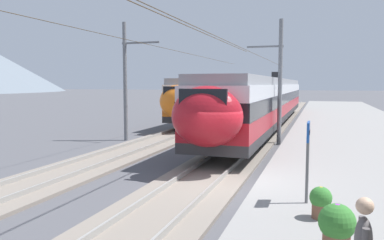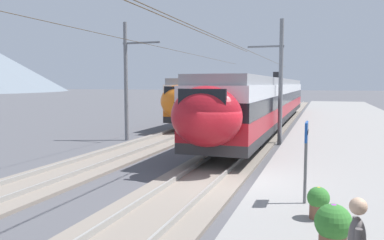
# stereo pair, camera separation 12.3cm
# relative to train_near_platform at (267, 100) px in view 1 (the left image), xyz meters

# --- Properties ---
(ground_plane) EXTENTS (400.00, 400.00, 0.00)m
(ground_plane) POSITION_rel_train_near_platform_xyz_m (-17.97, -1.19, -2.23)
(ground_plane) COLOR #4C4C51
(track_near) EXTENTS (120.00, 3.00, 0.28)m
(track_near) POSITION_rel_train_near_platform_xyz_m (-17.97, 0.00, -2.17)
(track_near) COLOR slate
(track_near) RESTS_ON ground
(track_far) EXTENTS (120.00, 3.00, 0.28)m
(track_far) POSITION_rel_train_near_platform_xyz_m (-17.97, 5.22, -2.17)
(track_far) COLOR slate
(track_far) RESTS_ON ground
(train_near_platform) EXTENTS (35.32, 2.96, 4.27)m
(train_near_platform) POSITION_rel_train_near_platform_xyz_m (0.00, 0.00, 0.00)
(train_near_platform) COLOR #2D2D30
(train_near_platform) RESTS_ON track_near
(train_far_track) EXTENTS (28.36, 2.90, 4.27)m
(train_far_track) POSITION_rel_train_near_platform_xyz_m (7.41, 5.22, -0.01)
(train_far_track) COLOR #2D2D30
(train_far_track) RESTS_ON track_far
(catenary_mast_mid) EXTENTS (42.31, 2.05, 7.05)m
(catenary_mast_mid) POSITION_rel_train_near_platform_xyz_m (-8.22, -1.61, 1.48)
(catenary_mast_mid) COLOR slate
(catenary_mast_mid) RESTS_ON ground
(catenary_mast_far_side) EXTENTS (42.31, 2.43, 7.15)m
(catenary_mast_far_side) POSITION_rel_train_near_platform_xyz_m (-9.47, 7.18, 1.57)
(catenary_mast_far_side) COLOR slate
(catenary_mast_far_side) RESTS_ON ground
(platform_sign) EXTENTS (0.70, 0.08, 2.13)m
(platform_sign) POSITION_rel_train_near_platform_xyz_m (-20.02, -3.64, -0.31)
(platform_sign) COLOR #59595B
(platform_sign) RESTS_ON platform_slab
(potted_plant_platform_edge) EXTENTS (0.67, 0.67, 0.93)m
(potted_plant_platform_edge) POSITION_rel_train_near_platform_xyz_m (-22.96, -4.26, -1.35)
(potted_plant_platform_edge) COLOR brown
(potted_plant_platform_edge) RESTS_ON platform_slab
(potted_plant_by_shelter) EXTENTS (0.51, 0.51, 0.75)m
(potted_plant_by_shelter) POSITION_rel_train_near_platform_xyz_m (-21.10, -3.99, -1.45)
(potted_plant_by_shelter) COLOR brown
(potted_plant_by_shelter) RESTS_ON platform_slab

